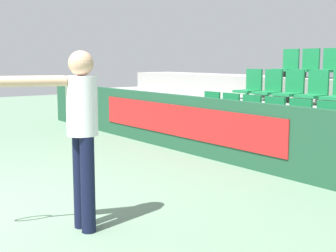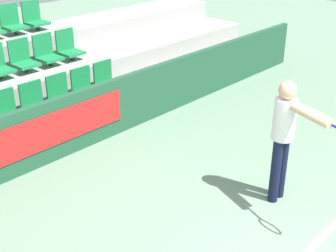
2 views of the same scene
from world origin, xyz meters
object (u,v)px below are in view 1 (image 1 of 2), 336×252
object	(u,v)px
stadium_chair_16	(329,66)
tennis_player	(74,123)
stadium_chair_7	(250,86)
stadium_chair_2	(247,115)
stadium_chair_3	(270,118)
stadium_chair_5	(324,126)
stadium_chair_8	(270,88)
stadium_chair_15	(307,66)
stadium_chair_14	(288,65)
stadium_chair_1	(226,113)
stadium_chair_0	(208,110)
stadium_chair_9	(291,89)
stadium_chair_10	(314,90)
stadium_chair_4	(295,122)

from	to	relation	value
stadium_chair_16	tennis_player	xyz separation A→B (m)	(1.62, -6.06, -0.44)
stadium_chair_7	stadium_chair_2	bearing A→B (deg)	-47.68
stadium_chair_3	stadium_chair_16	world-z (taller)	stadium_chair_16
stadium_chair_16	stadium_chair_5	bearing A→B (deg)	-55.67
stadium_chair_8	stadium_chair_16	size ratio (longest dim) A/B	1.00
stadium_chair_3	stadium_chair_15	distance (m)	2.54
stadium_chair_14	stadium_chair_15	xyz separation A→B (m)	(0.50, 0.00, 0.00)
tennis_player	stadium_chair_1	bearing A→B (deg)	138.03
stadium_chair_2	stadium_chair_5	size ratio (longest dim) A/B	1.00
stadium_chair_0	stadium_chair_8	xyz separation A→B (m)	(0.50, 1.09, 0.40)
stadium_chair_7	stadium_chair_14	xyz separation A→B (m)	(0.00, 1.09, 0.40)
stadium_chair_9	stadium_chair_10	xyz separation A→B (m)	(0.50, 0.00, 0.00)
stadium_chair_1	tennis_player	distance (m)	4.43
stadium_chair_0	stadium_chair_8	bearing A→B (deg)	65.52
stadium_chair_8	stadium_chair_5	bearing A→B (deg)	-28.77
stadium_chair_1	tennis_player	world-z (taller)	tennis_player
stadium_chair_2	stadium_chair_3	world-z (taller)	same
stadium_chair_8	tennis_player	size ratio (longest dim) A/B	0.35
stadium_chair_16	stadium_chair_15	bearing A→B (deg)	180.00
stadium_chair_7	stadium_chair_15	bearing A→B (deg)	65.52
stadium_chair_5	tennis_player	bearing A→B (deg)	-88.09
stadium_chair_4	stadium_chair_16	size ratio (longest dim) A/B	1.00
stadium_chair_1	stadium_chair_10	distance (m)	1.53
stadium_chair_0	stadium_chair_7	world-z (taller)	stadium_chair_7
stadium_chair_15	stadium_chair_1	bearing A→B (deg)	-90.00
stadium_chair_8	tennis_player	distance (m)	5.40
stadium_chair_1	stadium_chair_2	world-z (taller)	same
stadium_chair_5	stadium_chair_7	size ratio (longest dim) A/B	1.00
stadium_chair_7	tennis_player	bearing A→B (deg)	-62.16
stadium_chair_0	stadium_chair_2	xyz separation A→B (m)	(1.00, 0.00, 0.00)
stadium_chair_1	stadium_chair_2	size ratio (longest dim) A/B	1.00
stadium_chair_15	stadium_chair_3	bearing A→B (deg)	-65.52
stadium_chair_9	stadium_chair_10	bearing A→B (deg)	0.00
stadium_chair_14	stadium_chair_15	distance (m)	0.50
stadium_chair_15	tennis_player	world-z (taller)	stadium_chair_15
stadium_chair_3	stadium_chair_16	distance (m)	2.38
stadium_chair_1	stadium_chair_14	world-z (taller)	stadium_chair_14
stadium_chair_7	stadium_chair_10	size ratio (longest dim) A/B	1.00
stadium_chair_10	stadium_chair_9	bearing A→B (deg)	180.00
stadium_chair_7	stadium_chair_9	world-z (taller)	same
stadium_chair_3	stadium_chair_10	world-z (taller)	stadium_chair_10
stadium_chair_8	stadium_chair_14	size ratio (longest dim) A/B	1.00
stadium_chair_0	stadium_chair_7	xyz separation A→B (m)	(0.00, 1.09, 0.40)
stadium_chair_9	stadium_chair_5	bearing A→B (deg)	-36.21
stadium_chair_0	stadium_chair_4	size ratio (longest dim) A/B	1.00
stadium_chair_0	stadium_chair_15	bearing A→B (deg)	77.18
stadium_chair_4	stadium_chair_15	xyz separation A→B (m)	(-1.49, 2.19, 0.80)
stadium_chair_10	stadium_chair_16	xyz separation A→B (m)	(-0.50, 1.09, 0.40)
stadium_chair_10	stadium_chair_2	bearing A→B (deg)	-114.48
stadium_chair_2	stadium_chair_14	distance (m)	2.54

